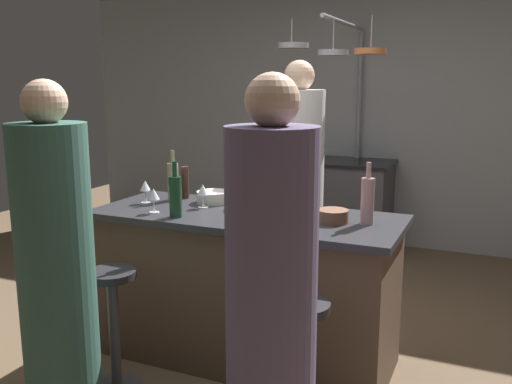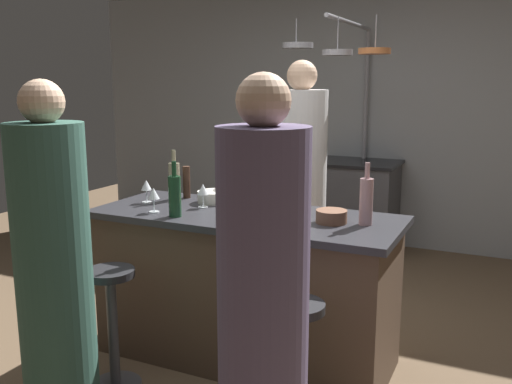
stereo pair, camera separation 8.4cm
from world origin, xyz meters
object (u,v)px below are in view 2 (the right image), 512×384
Objects in this scene: chef at (300,194)px; wine_glass_near_left_guest at (154,195)px; wine_bottle_rose at (366,201)px; bar_stool_left at (113,324)px; cutting_board at (256,209)px; bar_stool_right at (295,366)px; pepper_mill at (187,182)px; wine_bottle_white at (174,180)px; guest_left at (54,273)px; wine_glass_by_chef at (203,191)px; wine_bottle_green at (175,195)px; mixing_bowl_ceramic at (214,197)px; wine_glass_near_right_guest at (146,186)px; mixing_bowl_wooden at (331,216)px; stove_range at (355,206)px; guest_right at (263,310)px; mixing_bowl_blue at (272,219)px.

chef reaches higher than wine_glass_near_left_guest.
bar_stool_left is at bearing -150.71° from wine_bottle_rose.
bar_stool_right is at bearing -52.84° from cutting_board.
pepper_mill reaches higher than bar_stool_left.
wine_glass_near_left_guest reaches higher than bar_stool_right.
bar_stool_left is 2.10× the size of wine_bottle_white.
chef is 1.74m from bar_stool_right.
pepper_mill is at bearing 93.56° from bar_stool_left.
cutting_board is (0.54, 1.06, 0.14)m from guest_left.
wine_glass_by_chef and wine_glass_near_left_guest have the same top height.
wine_bottle_green is at bearing -95.58° from wine_glass_by_chef.
wine_glass_near_left_guest is at bearing -130.15° from wine_glass_by_chef.
wine_glass_near_right_guest is at bearing -154.10° from mixing_bowl_ceramic.
wine_bottle_green is 0.17m from wine_glass_near_left_guest.
wine_glass_near_left_guest is 0.86× the size of mixing_bowl_wooden.
stove_range is 4.24× the size of pepper_mill.
guest_right is at bearing -87.68° from mixing_bowl_wooden.
wine_glass_near_right_guest is (-1.39, -0.05, -0.03)m from wine_bottle_rose.
cutting_board is at bearing 62.99° from guest_left.
wine_bottle_rose is 0.21m from mixing_bowl_wooden.
stove_range is 2.57m from wine_bottle_rose.
stove_range is 0.53× the size of guest_right.
wine_bottle_rose is (1.21, 1.02, 0.26)m from guest_left.
guest_left reaches higher than bar_stool_left.
bar_stool_left is at bearing 85.79° from guest_left.
mixing_bowl_blue is at bearing 0.90° from wine_glass_near_left_guest.
mixing_bowl_ceramic is (0.27, 0.03, -0.09)m from wine_bottle_white.
stove_range is at bearing 99.29° from guest_right.
pepper_mill is at bearing 91.27° from guest_left.
bar_stool_right is at bearing -23.40° from wine_bottle_green.
wine_bottle_rose is 2.29× the size of wine_glass_near_left_guest.
guest_right is at bearing -39.79° from wine_bottle_green.
bar_stool_left is 4.02× the size of mixing_bowl_wooden.
guest_right is at bearing -68.83° from mixing_bowl_blue.
guest_left is at bearing -104.39° from chef.
chef is 5.63× the size of cutting_board.
stove_range is at bearing 82.97° from wine_glass_by_chef.
bar_stool_left is 0.91m from wine_glass_near_right_guest.
chef reaches higher than cutting_board.
guest_right is at bearing -18.57° from bar_stool_left.
wine_bottle_green reaches higher than mixing_bowl_ceramic.
guest_left is at bearing -86.53° from wine_bottle_white.
pepper_mill is at bearing 167.96° from mixing_bowl_wooden.
wine_bottle_green is 2.17× the size of wine_glass_near_left_guest.
wine_bottle_rose reaches higher than pepper_mill.
wine_bottle_rose reaches higher than wine_bottle_white.
wine_glass_near_right_guest is at bearing 100.34° from guest_left.
pepper_mill reaches higher than stove_range.
bar_stool_left is 1.00m from mixing_bowl_ceramic.
guest_right is 11.55× the size of wine_glass_near_left_guest.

